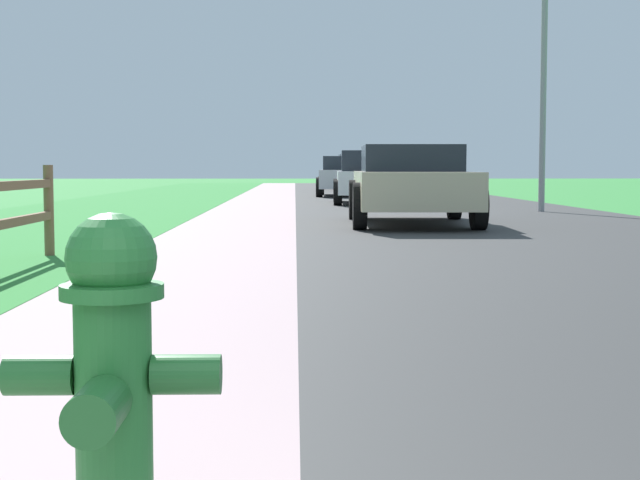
# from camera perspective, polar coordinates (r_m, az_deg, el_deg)

# --- Properties ---
(ground_plane) EXTENTS (120.00, 120.00, 0.00)m
(ground_plane) POSITION_cam_1_polar(r_m,az_deg,el_deg) (25.48, -1.46, 2.09)
(ground_plane) COLOR #348B3A
(road_asphalt) EXTENTS (7.00, 66.00, 0.01)m
(road_asphalt) POSITION_cam_1_polar(r_m,az_deg,el_deg) (27.70, 5.80, 2.26)
(road_asphalt) COLOR #373737
(road_asphalt) RESTS_ON ground
(curb_concrete) EXTENTS (6.00, 66.00, 0.01)m
(curb_concrete) POSITION_cam_1_polar(r_m,az_deg,el_deg) (27.64, -7.70, 2.23)
(curb_concrete) COLOR #B7999C
(curb_concrete) RESTS_ON ground
(grass_verge) EXTENTS (5.00, 66.00, 0.00)m
(grass_verge) POSITION_cam_1_polar(r_m,az_deg,el_deg) (27.84, -10.77, 2.22)
(grass_verge) COLOR #348B3A
(grass_verge) RESTS_ON ground
(fire_hydrant) EXTENTS (0.52, 0.43, 0.89)m
(fire_hydrant) POSITION_cam_1_polar(r_m,az_deg,el_deg) (2.40, -12.20, -8.38)
(fire_hydrant) COLOR #287233
(fire_hydrant) RESTS_ON ground
(parked_suv_beige) EXTENTS (2.25, 4.96, 1.38)m
(parked_suv_beige) POSITION_cam_1_polar(r_m,az_deg,el_deg) (16.95, 5.43, 3.37)
(parked_suv_beige) COLOR #C6B793
(parked_suv_beige) RESTS_ON ground
(parked_car_white) EXTENTS (2.16, 4.44, 1.44)m
(parked_car_white) POSITION_cam_1_polar(r_m,az_deg,el_deg) (26.49, 3.01, 3.73)
(parked_car_white) COLOR white
(parked_car_white) RESTS_ON ground
(parked_car_silver) EXTENTS (2.31, 4.71, 1.38)m
(parked_car_silver) POSITION_cam_1_polar(r_m,az_deg,el_deg) (33.67, 1.66, 3.86)
(parked_car_silver) COLOR #B7BABF
(parked_car_silver) RESTS_ON ground
(parked_car_black) EXTENTS (1.98, 4.71, 1.56)m
(parked_car_black) POSITION_cam_1_polar(r_m,az_deg,el_deg) (41.98, 2.21, 4.03)
(parked_car_black) COLOR black
(parked_car_black) RESTS_ON ground
(street_lamp) EXTENTS (1.17, 0.20, 6.42)m
(street_lamp) POSITION_cam_1_polar(r_m,az_deg,el_deg) (22.34, 13.42, 11.45)
(street_lamp) COLOR gray
(street_lamp) RESTS_ON ground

